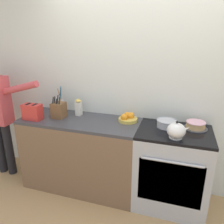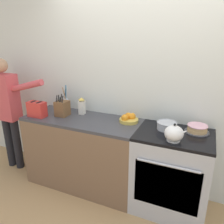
# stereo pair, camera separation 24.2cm
# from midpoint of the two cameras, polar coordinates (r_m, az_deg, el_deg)

# --- Properties ---
(ground_plane) EXTENTS (16.00, 16.00, 0.00)m
(ground_plane) POSITION_cam_midpoint_polar(r_m,az_deg,el_deg) (2.69, 2.69, -24.87)
(ground_plane) COLOR tan
(wall_back) EXTENTS (8.00, 0.04, 2.60)m
(wall_back) POSITION_cam_midpoint_polar(r_m,az_deg,el_deg) (2.60, 6.63, 6.32)
(wall_back) COLOR silver
(wall_back) RESTS_ON ground_plane
(counter_cabinet) EXTENTS (1.44, 0.59, 0.92)m
(counter_cabinet) POSITION_cam_midpoint_polar(r_m,az_deg,el_deg) (2.86, -10.44, -10.68)
(counter_cabinet) COLOR brown
(counter_cabinet) RESTS_ON ground_plane
(stove_range) EXTENTS (0.78, 0.62, 0.92)m
(stove_range) POSITION_cam_midpoint_polar(r_m,az_deg,el_deg) (2.59, 12.56, -14.31)
(stove_range) COLOR #B7BABF
(stove_range) RESTS_ON ground_plane
(layer_cake) EXTENTS (0.25, 0.25, 0.08)m
(layer_cake) POSITION_cam_midpoint_polar(r_m,az_deg,el_deg) (2.48, 18.43, -3.40)
(layer_cake) COLOR #4C4C51
(layer_cake) RESTS_ON stove_range
(tea_kettle) EXTENTS (0.22, 0.18, 0.18)m
(tea_kettle) POSITION_cam_midpoint_polar(r_m,az_deg,el_deg) (2.19, 13.48, -4.84)
(tea_kettle) COLOR white
(tea_kettle) RESTS_ON stove_range
(mixing_bowl) EXTENTS (0.22, 0.22, 0.08)m
(mixing_bowl) POSITION_cam_midpoint_polar(r_m,az_deg,el_deg) (2.44, 11.29, -2.98)
(mixing_bowl) COLOR #B7BABF
(mixing_bowl) RESTS_ON stove_range
(knife_block) EXTENTS (0.14, 0.15, 0.28)m
(knife_block) POSITION_cam_midpoint_polar(r_m,az_deg,el_deg) (2.77, -16.19, 0.46)
(knife_block) COLOR brown
(knife_block) RESTS_ON counter_cabinet
(utensil_crock) EXTENTS (0.09, 0.09, 0.34)m
(utensil_crock) POSITION_cam_midpoint_polar(r_m,az_deg,el_deg) (2.96, -15.63, 1.64)
(utensil_crock) COLOR #B7BABF
(utensil_crock) RESTS_ON counter_cabinet
(fruit_bowl) EXTENTS (0.22, 0.22, 0.10)m
(fruit_bowl) POSITION_cam_midpoint_polar(r_m,az_deg,el_deg) (2.56, 1.57, -1.52)
(fruit_bowl) COLOR gold
(fruit_bowl) RESTS_ON counter_cabinet
(toaster) EXTENTS (0.24, 0.12, 0.19)m
(toaster) POSITION_cam_midpoint_polar(r_m,az_deg,el_deg) (2.81, -22.45, -0.02)
(toaster) COLOR red
(toaster) RESTS_ON counter_cabinet
(milk_carton) EXTENTS (0.07, 0.07, 0.22)m
(milk_carton) POSITION_cam_midpoint_polar(r_m,az_deg,el_deg) (2.79, -11.20, 1.17)
(milk_carton) COLOR white
(milk_carton) RESTS_ON counter_cabinet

